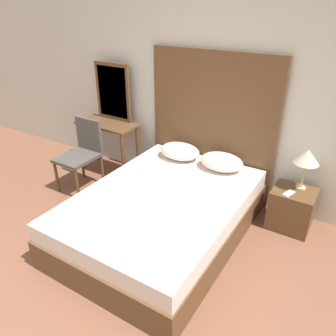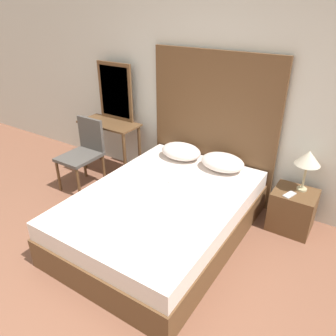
{
  "view_description": "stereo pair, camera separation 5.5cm",
  "coord_description": "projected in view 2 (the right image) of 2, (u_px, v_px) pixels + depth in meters",
  "views": [
    {
      "loc": [
        1.44,
        -0.87,
        2.23
      ],
      "look_at": [
        -0.06,
        1.55,
        0.74
      ],
      "focal_mm": 35.0,
      "sensor_mm": 36.0,
      "label": 1
    },
    {
      "loc": [
        1.49,
        -0.84,
        2.23
      ],
      "look_at": [
        -0.06,
        1.55,
        0.74
      ],
      "focal_mm": 35.0,
      "sensor_mm": 36.0,
      "label": 2
    }
  ],
  "objects": [
    {
      "name": "wall_back",
      "position": [
        223.0,
        85.0,
        3.68
      ],
      "size": [
        10.0,
        0.06,
        2.7
      ],
      "color": "silver",
      "rests_on": "ground_plane"
    },
    {
      "name": "bed",
      "position": [
        162.0,
        215.0,
        3.37
      ],
      "size": [
        1.5,
        2.1,
        0.49
      ],
      "color": "brown",
      "rests_on": "ground_plane"
    },
    {
      "name": "headboard",
      "position": [
        212.0,
        127.0,
        3.88
      ],
      "size": [
        1.57,
        0.05,
        1.74
      ],
      "color": "brown",
      "rests_on": "ground_plane"
    },
    {
      "name": "pillow_left",
      "position": [
        181.0,
        151.0,
        3.95
      ],
      "size": [
        0.5,
        0.37,
        0.18
      ],
      "color": "silver",
      "rests_on": "bed"
    },
    {
      "name": "pillow_right",
      "position": [
        222.0,
        162.0,
        3.69
      ],
      "size": [
        0.5,
        0.37,
        0.18
      ],
      "color": "silver",
      "rests_on": "bed"
    },
    {
      "name": "phone_on_bed",
      "position": [
        175.0,
        181.0,
        3.47
      ],
      "size": [
        0.16,
        0.15,
        0.01
      ],
      "color": "#B7B7BC",
      "rests_on": "bed"
    },
    {
      "name": "nightstand",
      "position": [
        292.0,
        210.0,
        3.47
      ],
      "size": [
        0.43,
        0.39,
        0.45
      ],
      "color": "brown",
      "rests_on": "ground_plane"
    },
    {
      "name": "table_lamp",
      "position": [
        308.0,
        159.0,
        3.24
      ],
      "size": [
        0.25,
        0.25,
        0.44
      ],
      "color": "tan",
      "rests_on": "nightstand"
    },
    {
      "name": "phone_on_nightstand",
      "position": [
        290.0,
        195.0,
        3.31
      ],
      "size": [
        0.11,
        0.16,
        0.01
      ],
      "color": "#B7B7BC",
      "rests_on": "nightstand"
    },
    {
      "name": "vanity_desk",
      "position": [
        110.0,
        133.0,
        4.51
      ],
      "size": [
        0.85,
        0.4,
        0.72
      ],
      "color": "brown",
      "rests_on": "ground_plane"
    },
    {
      "name": "vanity_mirror",
      "position": [
        115.0,
        92.0,
        4.39
      ],
      "size": [
        0.56,
        0.03,
        0.77
      ],
      "color": "brown",
      "rests_on": "vanity_desk"
    },
    {
      "name": "chair",
      "position": [
        84.0,
        150.0,
        4.18
      ],
      "size": [
        0.42,
        0.51,
        0.88
      ],
      "color": "#4C4742",
      "rests_on": "ground_plane"
    }
  ]
}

